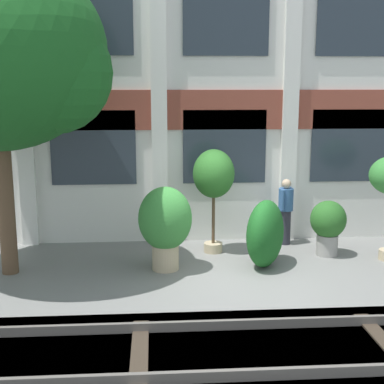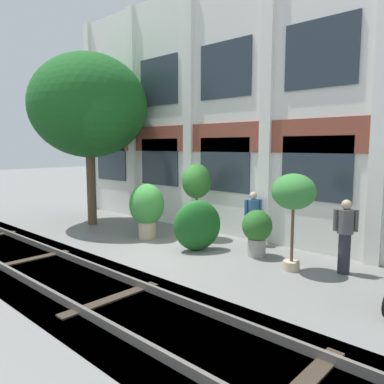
% 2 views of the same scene
% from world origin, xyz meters
% --- Properties ---
extents(ground_plane, '(80.00, 80.00, 0.00)m').
position_xyz_m(ground_plane, '(0.00, 0.00, 0.00)').
color(ground_plane, slate).
extents(apartment_facade, '(15.46, 0.64, 8.08)m').
position_xyz_m(apartment_facade, '(-0.00, 2.74, 4.02)').
color(apartment_facade, silver).
rests_on(apartment_facade, ground).
extents(rail_tracks, '(23.10, 2.80, 0.43)m').
position_xyz_m(rail_tracks, '(0.00, -2.99, -0.13)').
color(rail_tracks, '#423F3A').
rests_on(rail_tracks, ground).
extents(broadleaf_tree, '(4.30, 4.10, 6.05)m').
position_xyz_m(broadleaf_tree, '(-4.51, 0.53, 4.13)').
color(broadleaf_tree, brown).
rests_on(broadleaf_tree, ground).
extents(potted_plant_tall_urn, '(0.99, 0.99, 2.23)m').
position_xyz_m(potted_plant_tall_urn, '(3.30, 0.78, 1.75)').
color(potted_plant_tall_urn, tan).
rests_on(potted_plant_tall_urn, ground).
extents(potted_plant_fluted_column, '(1.07, 1.07, 1.70)m').
position_xyz_m(potted_plant_fluted_column, '(-1.44, 0.51, 0.99)').
color(potted_plant_fluted_column, tan).
rests_on(potted_plant_fluted_column, ground).
extents(potted_plant_terracotta_small, '(0.91, 0.91, 2.30)m').
position_xyz_m(potted_plant_terracotta_small, '(-0.35, 1.59, 1.70)').
color(potted_plant_terracotta_small, tan).
rests_on(potted_plant_terracotta_small, ground).
extents(potted_plant_glazed_jar, '(0.77, 0.77, 1.21)m').
position_xyz_m(potted_plant_glazed_jar, '(2.11, 1.18, 0.71)').
color(potted_plant_glazed_jar, gray).
rests_on(potted_plant_glazed_jar, ground).
extents(resident_by_doorway, '(0.34, 0.45, 1.54)m').
position_xyz_m(resident_by_doorway, '(1.39, 2.07, 0.82)').
color(resident_by_doorway, '#282833').
rests_on(resident_by_doorway, ground).
extents(resident_watching_tracks, '(0.47, 0.34, 1.67)m').
position_xyz_m(resident_watching_tracks, '(4.26, 1.39, 0.90)').
color(resident_watching_tracks, '#282833').
rests_on(resident_watching_tracks, ground).
extents(topiary_hedge, '(1.23, 1.51, 1.38)m').
position_xyz_m(topiary_hedge, '(0.60, 0.57, 0.69)').
color(topiary_hedge, '#19561E').
rests_on(topiary_hedge, ground).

